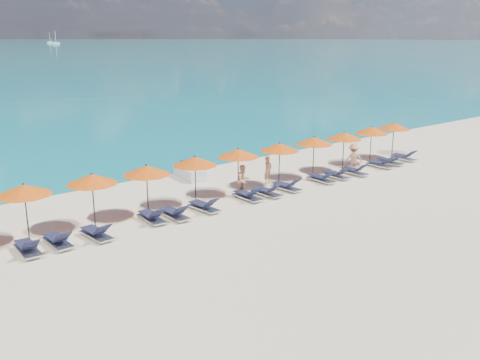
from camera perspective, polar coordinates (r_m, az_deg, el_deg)
ground at (r=22.87m, az=4.76°, el=-4.44°), size 1400.00×1400.00×0.00m
sailboat_near at (r=513.18m, az=-19.05°, el=13.68°), size 6.23×2.08×11.43m
sailboat_far at (r=563.03m, az=-19.60°, el=13.68°), size 5.47×1.82×10.04m
jetski at (r=29.72m, az=-5.39°, el=0.90°), size 1.28×2.55×0.87m
beachgoer_a at (r=28.34m, az=3.00°, el=1.05°), size 0.60×0.45×1.49m
beachgoer_b at (r=26.14m, az=0.34°, el=-0.06°), size 0.77×0.46×1.57m
beachgoer_c at (r=31.25m, az=12.00°, el=2.27°), size 1.20×0.98×1.70m
umbrella_2 at (r=21.78m, az=-22.05°, el=-0.97°), size 2.10×2.10×2.28m
umbrella_3 at (r=22.51m, az=-15.52°, el=0.10°), size 2.10×2.10×2.28m
umbrella_4 at (r=23.48m, az=-9.96°, el=1.05°), size 2.10×2.10×2.28m
umbrella_5 at (r=24.89m, az=-4.83°, el=2.03°), size 2.10×2.10×2.28m
umbrella_6 at (r=26.53m, az=-0.20°, el=2.91°), size 2.10×2.10×2.28m
umbrella_7 at (r=28.04m, az=4.24°, el=3.54°), size 2.10×2.10×2.28m
umbrella_8 at (r=29.92m, az=7.90°, el=4.18°), size 2.10×2.10×2.28m
umbrella_9 at (r=31.69m, az=11.04°, el=4.65°), size 2.10×2.10×2.28m
umbrella_10 at (r=33.91m, az=13.86°, el=5.17°), size 2.10×2.10×2.28m
umbrella_11 at (r=35.93m, az=16.11°, el=5.57°), size 2.10×2.10×2.28m
lounger_3 at (r=20.93m, az=-21.71°, el=-6.73°), size 0.71×1.73×0.66m
lounger_4 at (r=21.27m, az=-18.86°, el=-6.10°), size 0.66×1.71×0.66m
lounger_5 at (r=21.60m, az=-15.07°, el=-5.47°), size 0.75×1.74×0.66m
lounger_6 at (r=22.98m, az=-9.39°, el=-3.87°), size 0.74×1.74×0.66m
lounger_7 at (r=23.25m, az=-6.97°, el=-3.55°), size 0.65×1.71×0.66m
lounger_8 at (r=24.11m, az=-3.85°, el=-2.78°), size 0.75×1.74×0.66m
lounger_9 at (r=25.67m, az=0.83°, el=-1.62°), size 0.63×1.70×0.66m
lounger_10 at (r=26.30m, az=2.89°, el=-1.23°), size 0.75×1.74×0.66m
lounger_11 at (r=27.30m, az=4.99°, el=-0.65°), size 0.77×1.75×0.66m
lounger_12 at (r=29.08m, az=8.69°, el=0.22°), size 0.65×1.71×0.66m
lounger_13 at (r=29.98m, az=10.21°, el=0.61°), size 0.65×1.71×0.66m
lounger_14 at (r=30.95m, az=12.09°, el=0.97°), size 0.63×1.70×0.66m
lounger_15 at (r=33.02m, az=14.71°, el=1.70°), size 0.62×1.70×0.66m
lounger_16 at (r=33.93m, az=15.74°, el=1.98°), size 0.65×1.71×0.66m
lounger_17 at (r=35.32m, az=17.09°, el=2.38°), size 0.76×1.75×0.66m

